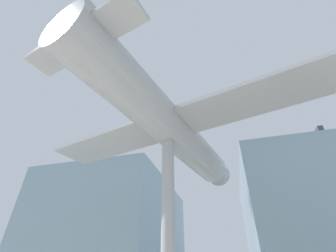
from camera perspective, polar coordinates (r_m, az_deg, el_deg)
name	(u,v)px	position (r m, az deg, el deg)	size (l,w,h in m)	color
glass_pavilion_left	(114,236)	(25.96, -13.44, -25.53)	(11.36, 15.18, 10.74)	#7593A3
glass_pavilion_right	(320,228)	(24.11, 34.25, -20.60)	(11.36, 15.18, 10.74)	#7593A3
support_pylon_central	(168,223)	(9.51, 0.00, -23.39)	(0.54, 0.54, 7.14)	#999EA3
suspended_airplane	(171,129)	(11.46, 0.86, -0.78)	(14.38, 14.39, 3.04)	#93999E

